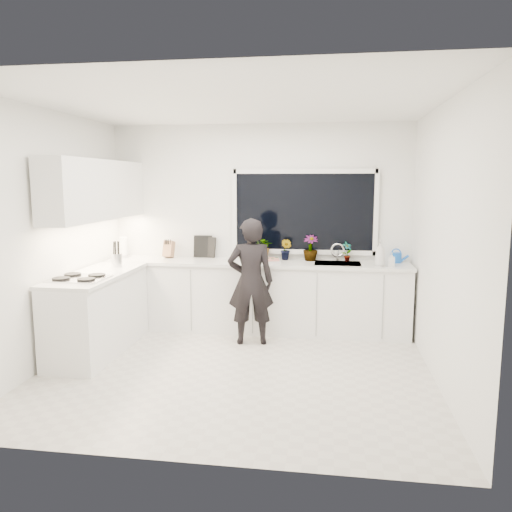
# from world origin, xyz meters

# --- Properties ---
(floor) EXTENTS (4.00, 3.50, 0.02)m
(floor) POSITION_xyz_m (0.00, 0.00, -0.01)
(floor) COLOR beige
(floor) RESTS_ON ground
(wall_back) EXTENTS (4.00, 0.02, 2.70)m
(wall_back) POSITION_xyz_m (0.00, 1.76, 1.35)
(wall_back) COLOR white
(wall_back) RESTS_ON ground
(wall_left) EXTENTS (0.02, 3.50, 2.70)m
(wall_left) POSITION_xyz_m (-2.01, 0.00, 1.35)
(wall_left) COLOR white
(wall_left) RESTS_ON ground
(wall_right) EXTENTS (0.02, 3.50, 2.70)m
(wall_right) POSITION_xyz_m (2.01, 0.00, 1.35)
(wall_right) COLOR white
(wall_right) RESTS_ON ground
(ceiling) EXTENTS (4.00, 3.50, 0.02)m
(ceiling) POSITION_xyz_m (0.00, 0.00, 2.71)
(ceiling) COLOR white
(ceiling) RESTS_ON wall_back
(window) EXTENTS (1.80, 0.02, 1.00)m
(window) POSITION_xyz_m (0.60, 1.73, 1.55)
(window) COLOR black
(window) RESTS_ON wall_back
(base_cabinets_back) EXTENTS (3.92, 0.58, 0.88)m
(base_cabinets_back) POSITION_xyz_m (0.00, 1.45, 0.44)
(base_cabinets_back) COLOR white
(base_cabinets_back) RESTS_ON floor
(base_cabinets_left) EXTENTS (0.58, 1.60, 0.88)m
(base_cabinets_left) POSITION_xyz_m (-1.67, 0.35, 0.44)
(base_cabinets_left) COLOR white
(base_cabinets_left) RESTS_ON floor
(countertop_back) EXTENTS (3.94, 0.62, 0.04)m
(countertop_back) POSITION_xyz_m (0.00, 1.44, 0.90)
(countertop_back) COLOR silver
(countertop_back) RESTS_ON base_cabinets_back
(countertop_left) EXTENTS (0.62, 1.60, 0.04)m
(countertop_left) POSITION_xyz_m (-1.67, 0.35, 0.90)
(countertop_left) COLOR silver
(countertop_left) RESTS_ON base_cabinets_left
(upper_cabinets) EXTENTS (0.34, 2.10, 0.70)m
(upper_cabinets) POSITION_xyz_m (-1.79, 0.70, 1.85)
(upper_cabinets) COLOR white
(upper_cabinets) RESTS_ON wall_left
(sink) EXTENTS (0.58, 0.42, 0.14)m
(sink) POSITION_xyz_m (1.05, 1.45, 0.87)
(sink) COLOR silver
(sink) RESTS_ON countertop_back
(faucet) EXTENTS (0.03, 0.03, 0.22)m
(faucet) POSITION_xyz_m (1.05, 1.65, 1.03)
(faucet) COLOR silver
(faucet) RESTS_ON countertop_back
(stovetop) EXTENTS (0.56, 0.48, 0.03)m
(stovetop) POSITION_xyz_m (-1.69, -0.00, 0.94)
(stovetop) COLOR black
(stovetop) RESTS_ON countertop_left
(person) EXTENTS (0.62, 0.46, 1.52)m
(person) POSITION_xyz_m (0.02, 0.90, 0.76)
(person) COLOR black
(person) RESTS_ON floor
(pizza_tray) EXTENTS (0.48, 0.39, 0.03)m
(pizza_tray) POSITION_xyz_m (0.10, 1.42, 0.94)
(pizza_tray) COLOR #B7B8BC
(pizza_tray) RESTS_ON countertop_back
(pizza) EXTENTS (0.44, 0.34, 0.01)m
(pizza) POSITION_xyz_m (0.10, 1.42, 0.95)
(pizza) COLOR red
(pizza) RESTS_ON pizza_tray
(watering_can) EXTENTS (0.16, 0.16, 0.13)m
(watering_can) POSITION_xyz_m (1.79, 1.61, 0.98)
(watering_can) COLOR blue
(watering_can) RESTS_ON countertop_back
(paper_towel_roll) EXTENTS (0.11, 0.11, 0.26)m
(paper_towel_roll) POSITION_xyz_m (-1.85, 1.55, 1.05)
(paper_towel_roll) COLOR white
(paper_towel_roll) RESTS_ON countertop_back
(knife_block) EXTENTS (0.15, 0.12, 0.22)m
(knife_block) POSITION_xyz_m (-1.22, 1.59, 1.03)
(knife_block) COLOR olive
(knife_block) RESTS_ON countertop_back
(utensil_crock) EXTENTS (0.14, 0.14, 0.16)m
(utensil_crock) POSITION_xyz_m (-1.62, 0.80, 1.00)
(utensil_crock) COLOR silver
(utensil_crock) RESTS_ON countertop_left
(picture_frame_large) EXTENTS (0.21, 0.10, 0.28)m
(picture_frame_large) POSITION_xyz_m (-0.69, 1.69, 1.06)
(picture_frame_large) COLOR black
(picture_frame_large) RESTS_ON countertop_back
(picture_frame_small) EXTENTS (0.25, 0.03, 0.30)m
(picture_frame_small) POSITION_xyz_m (-0.77, 1.69, 1.07)
(picture_frame_small) COLOR black
(picture_frame_small) RESTS_ON countertop_back
(herb_plants) EXTENTS (1.40, 0.41, 0.34)m
(herb_plants) POSITION_xyz_m (0.32, 1.61, 1.08)
(herb_plants) COLOR #26662D
(herb_plants) RESTS_ON countertop_back
(soap_bottles) EXTENTS (0.27, 0.18, 0.32)m
(soap_bottles) POSITION_xyz_m (1.58, 1.30, 1.07)
(soap_bottles) COLOR #D8BF66
(soap_bottles) RESTS_ON countertop_back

